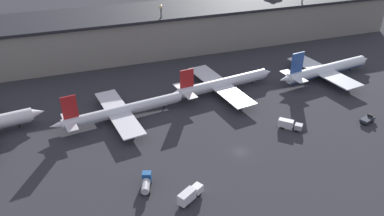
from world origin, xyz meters
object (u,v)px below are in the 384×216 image
service_vehicle_3 (368,119)px  airplane_1 (123,111)px  airplane_3 (326,70)px  service_vehicle_4 (190,195)px  service_vehicle_1 (146,183)px  airplane_2 (223,84)px  service_vehicle_0 (289,124)px

service_vehicle_3 → airplane_1: bearing=139.9°
airplane_3 → service_vehicle_3: 33.60m
airplane_3 → service_vehicle_3: (-7.51, -32.66, -2.46)m
airplane_1 → service_vehicle_3: (74.83, -28.80, -1.87)m
service_vehicle_3 → service_vehicle_4: service_vehicle_4 is taller
service_vehicle_3 → service_vehicle_1: bearing=166.0°
airplane_2 → airplane_3: (43.57, -2.94, 0.30)m
airplane_1 → service_vehicle_4: (8.36, -43.36, -1.06)m
airplane_2 → service_vehicle_1: size_ratio=6.65×
service_vehicle_1 → airplane_1: bearing=18.0°
service_vehicle_3 → service_vehicle_4: size_ratio=0.78×
service_vehicle_0 → service_vehicle_4: size_ratio=0.91×
service_vehicle_1 → service_vehicle_3: size_ratio=1.12×
airplane_3 → service_vehicle_3: bearing=-110.9°
airplane_3 → service_vehicle_3: size_ratio=7.94×
service_vehicle_0 → airplane_2: bearing=150.9°
service_vehicle_4 → service_vehicle_1: bearing=107.4°
airplane_3 → service_vehicle_4: (-73.99, -47.22, -1.64)m
airplane_2 → service_vehicle_0: (9.60, -30.64, -1.54)m
service_vehicle_0 → airplane_3: bearing=82.7°
service_vehicle_1 → service_vehicle_4: 11.88m
airplane_2 → service_vehicle_3: bearing=-52.6°
airplane_2 → airplane_1: bearing=-178.0°
airplane_1 → service_vehicle_1: size_ratio=7.02×
airplane_2 → airplane_3: bearing=-11.8°
airplane_1 → service_vehicle_3: size_ratio=7.89×
airplane_3 → service_vehicle_1: airplane_3 is taller
airplane_2 → service_vehicle_1: airplane_2 is taller
service_vehicle_3 → service_vehicle_4: (-66.48, -14.56, 0.82)m
airplane_1 → airplane_3: 82.44m
service_vehicle_0 → service_vehicle_3: (26.46, -4.96, -0.62)m
service_vehicle_1 → service_vehicle_4: size_ratio=0.88×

